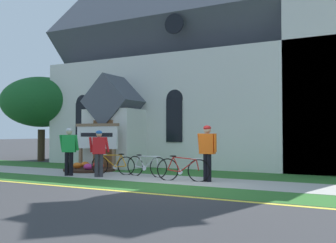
{
  "coord_description": "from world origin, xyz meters",
  "views": [
    {
      "loc": [
        5.0,
        -9.94,
        1.56
      ],
      "look_at": [
        -1.91,
        3.68,
        2.02
      ],
      "focal_mm": 39.99,
      "sensor_mm": 36.0,
      "label": 1
    }
  ],
  "objects_px": {
    "bicycle_yellow": "(146,166)",
    "cyclist_in_green_jersey": "(69,148)",
    "church_sign": "(97,138)",
    "cyclist_in_red_jersey": "(99,150)",
    "cyclist_in_white_jersey": "(207,148)",
    "bicycle_orange": "(183,169)",
    "bicycle_blue": "(113,165)",
    "yard_deciduous_tree": "(42,102)"
  },
  "relations": [
    {
      "from": "bicycle_yellow",
      "to": "cyclist_in_green_jersey",
      "type": "distance_m",
      "value": 2.89
    },
    {
      "from": "church_sign",
      "to": "cyclist_in_red_jersey",
      "type": "distance_m",
      "value": 2.7
    },
    {
      "from": "cyclist_in_white_jersey",
      "to": "cyclist_in_green_jersey",
      "type": "distance_m",
      "value": 5.11
    },
    {
      "from": "church_sign",
      "to": "bicycle_orange",
      "type": "relative_size",
      "value": 1.29
    },
    {
      "from": "bicycle_yellow",
      "to": "bicycle_orange",
      "type": "relative_size",
      "value": 1.01
    },
    {
      "from": "bicycle_orange",
      "to": "bicycle_yellow",
      "type": "bearing_deg",
      "value": 161.54
    },
    {
      "from": "church_sign",
      "to": "bicycle_blue",
      "type": "relative_size",
      "value": 1.29
    },
    {
      "from": "cyclist_in_green_jersey",
      "to": "bicycle_orange",
      "type": "bearing_deg",
      "value": 6.86
    },
    {
      "from": "church_sign",
      "to": "yard_deciduous_tree",
      "type": "relative_size",
      "value": 0.49
    },
    {
      "from": "bicycle_yellow",
      "to": "cyclist_in_white_jersey",
      "type": "distance_m",
      "value": 2.57
    },
    {
      "from": "bicycle_orange",
      "to": "bicycle_blue",
      "type": "distance_m",
      "value": 3.19
    },
    {
      "from": "bicycle_blue",
      "to": "yard_deciduous_tree",
      "type": "height_order",
      "value": "yard_deciduous_tree"
    },
    {
      "from": "bicycle_yellow",
      "to": "cyclist_in_red_jersey",
      "type": "bearing_deg",
      "value": -147.05
    },
    {
      "from": "cyclist_in_white_jersey",
      "to": "bicycle_blue",
      "type": "bearing_deg",
      "value": 174.46
    },
    {
      "from": "bicycle_yellow",
      "to": "cyclist_in_green_jersey",
      "type": "height_order",
      "value": "cyclist_in_green_jersey"
    },
    {
      "from": "cyclist_in_green_jersey",
      "to": "yard_deciduous_tree",
      "type": "distance_m",
      "value": 8.17
    },
    {
      "from": "bicycle_blue",
      "to": "cyclist_in_green_jersey",
      "type": "bearing_deg",
      "value": -136.56
    },
    {
      "from": "cyclist_in_white_jersey",
      "to": "cyclist_in_green_jersey",
      "type": "height_order",
      "value": "cyclist_in_white_jersey"
    },
    {
      "from": "cyclist_in_red_jersey",
      "to": "church_sign",
      "type": "bearing_deg",
      "value": 129.24
    },
    {
      "from": "cyclist_in_white_jersey",
      "to": "yard_deciduous_tree",
      "type": "distance_m",
      "value": 12.21
    },
    {
      "from": "church_sign",
      "to": "bicycle_yellow",
      "type": "xyz_separation_m",
      "value": [
        3.09,
        -1.16,
        -0.96
      ]
    },
    {
      "from": "bicycle_orange",
      "to": "cyclist_in_white_jersey",
      "type": "height_order",
      "value": "cyclist_in_white_jersey"
    },
    {
      "from": "bicycle_blue",
      "to": "cyclist_in_red_jersey",
      "type": "relative_size",
      "value": 1.07
    },
    {
      "from": "church_sign",
      "to": "bicycle_orange",
      "type": "distance_m",
      "value": 5.17
    },
    {
      "from": "church_sign",
      "to": "cyclist_in_white_jersey",
      "type": "distance_m",
      "value": 5.75
    },
    {
      "from": "church_sign",
      "to": "cyclist_in_red_jersey",
      "type": "xyz_separation_m",
      "value": [
        1.69,
        -2.07,
        -0.38
      ]
    },
    {
      "from": "bicycle_blue",
      "to": "cyclist_in_white_jersey",
      "type": "xyz_separation_m",
      "value": [
        3.9,
        -0.38,
        0.7
      ]
    },
    {
      "from": "church_sign",
      "to": "cyclist_in_green_jersey",
      "type": "distance_m",
      "value": 2.32
    },
    {
      "from": "cyclist_in_red_jersey",
      "to": "bicycle_orange",
      "type": "bearing_deg",
      "value": 6.36
    },
    {
      "from": "church_sign",
      "to": "bicycle_blue",
      "type": "xyz_separation_m",
      "value": [
        1.64,
        -1.15,
        -0.97
      ]
    },
    {
      "from": "yard_deciduous_tree",
      "to": "cyclist_in_white_jersey",
      "type": "bearing_deg",
      "value": -19.75
    },
    {
      "from": "cyclist_in_white_jersey",
      "to": "yard_deciduous_tree",
      "type": "xyz_separation_m",
      "value": [
        -11.31,
        4.06,
        2.17
      ]
    },
    {
      "from": "cyclist_in_red_jersey",
      "to": "cyclist_in_green_jersey",
      "type": "distance_m",
      "value": 1.22
    },
    {
      "from": "cyclist_in_red_jersey",
      "to": "cyclist_in_green_jersey",
      "type": "relative_size",
      "value": 0.95
    },
    {
      "from": "bicycle_yellow",
      "to": "cyclist_in_white_jersey",
      "type": "xyz_separation_m",
      "value": [
        2.45,
        -0.36,
        0.69
      ]
    },
    {
      "from": "bicycle_yellow",
      "to": "cyclist_in_white_jersey",
      "type": "bearing_deg",
      "value": -8.37
    },
    {
      "from": "church_sign",
      "to": "bicycle_orange",
      "type": "height_order",
      "value": "church_sign"
    },
    {
      "from": "bicycle_orange",
      "to": "yard_deciduous_tree",
      "type": "bearing_deg",
      "value": 157.99
    },
    {
      "from": "bicycle_yellow",
      "to": "bicycle_orange",
      "type": "distance_m",
      "value": 1.78
    },
    {
      "from": "bicycle_orange",
      "to": "cyclist_in_green_jersey",
      "type": "xyz_separation_m",
      "value": [
        -4.29,
        -0.52,
        0.64
      ]
    },
    {
      "from": "bicycle_blue",
      "to": "cyclist_in_white_jersey",
      "type": "relative_size",
      "value": 0.98
    },
    {
      "from": "church_sign",
      "to": "cyclist_in_red_jersey",
      "type": "height_order",
      "value": "church_sign"
    }
  ]
}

